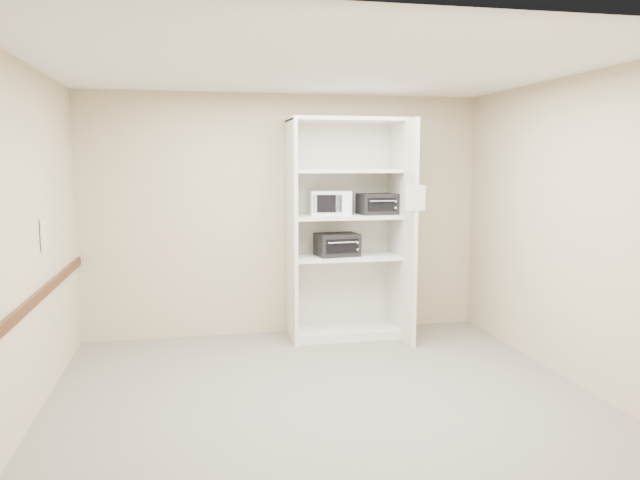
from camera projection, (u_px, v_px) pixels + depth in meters
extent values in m
cube|color=#6C665C|center=(321.00, 394.00, 5.26)|extent=(4.50, 4.00, 0.01)
cube|color=white|center=(322.00, 66.00, 4.93)|extent=(4.50, 4.00, 0.01)
cube|color=#C4B88E|center=(286.00, 215.00, 7.04)|extent=(4.50, 0.02, 2.70)
cube|color=#C4B88E|center=(402.00, 280.00, 3.15)|extent=(4.50, 0.02, 2.70)
cube|color=#C4B88E|center=(27.00, 242.00, 4.65)|extent=(0.02, 4.00, 2.70)
cube|color=#C4B88E|center=(569.00, 229.00, 5.55)|extent=(0.02, 4.00, 2.70)
cube|color=white|center=(292.00, 231.00, 6.75)|extent=(0.04, 0.60, 2.40)
cube|color=white|center=(402.00, 230.00, 6.85)|extent=(0.04, 0.90, 2.40)
cube|color=white|center=(339.00, 227.00, 7.17)|extent=(1.24, 0.02, 2.40)
cube|color=white|center=(345.00, 331.00, 7.03)|extent=(1.16, 0.56, 0.10)
cube|color=white|center=(345.00, 257.00, 6.93)|extent=(1.16, 0.56, 0.04)
cube|color=white|center=(345.00, 216.00, 6.87)|extent=(1.16, 0.56, 0.04)
cube|color=white|center=(345.00, 171.00, 6.81)|extent=(1.16, 0.56, 0.04)
cube|color=white|center=(346.00, 120.00, 6.74)|extent=(1.24, 0.60, 0.04)
cube|color=white|center=(330.00, 203.00, 6.88)|extent=(0.47, 0.38, 0.26)
cube|color=black|center=(377.00, 204.00, 6.91)|extent=(0.42, 0.33, 0.23)
cube|color=black|center=(337.00, 245.00, 6.86)|extent=(0.48, 0.39, 0.25)
cube|color=white|center=(416.00, 198.00, 6.35)|extent=(0.20, 0.01, 0.26)
cube|color=#3B1C09|center=(33.00, 301.00, 4.71)|extent=(0.04, 3.98, 0.08)
cube|color=silver|center=(43.00, 235.00, 5.13)|extent=(0.01, 0.19, 0.27)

